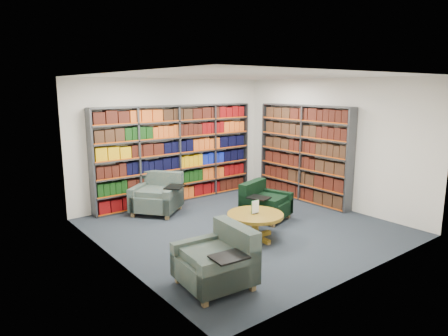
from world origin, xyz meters
TOP-DOWN VIEW (x-y plane):
  - room_shell at (0.00, 0.00)m, footprint 5.02×5.02m
  - bookshelf_back at (0.00, 2.34)m, footprint 4.00×0.28m
  - bookshelf_right at (2.34, 0.60)m, footprint 0.28×2.50m
  - chair_teal_left at (-0.79, 1.85)m, footprint 1.27×1.27m
  - chair_green_right at (0.64, 0.16)m, footprint 1.07×1.02m
  - chair_teal_front at (-1.72, -1.52)m, footprint 0.95×1.07m
  - coffee_table at (-0.23, -0.57)m, footprint 0.98×0.98m

SIDE VIEW (x-z plane):
  - chair_green_right at x=0.64m, z-range -0.07..0.67m
  - chair_teal_front at x=-1.72m, z-range -0.08..0.72m
  - chair_teal_left at x=-0.79m, z-range -0.08..0.74m
  - coffee_table at x=-0.23m, z-range 0.02..0.71m
  - bookshelf_back at x=0.00m, z-range 0.00..2.20m
  - bookshelf_right at x=2.34m, z-range 0.00..2.20m
  - room_shell at x=0.00m, z-range -0.01..2.81m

